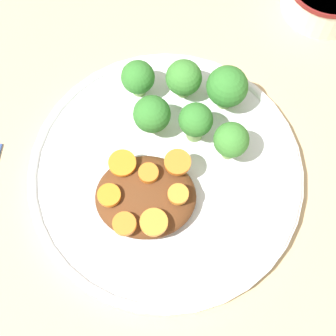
% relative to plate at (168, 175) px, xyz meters
% --- Properties ---
extents(ground_plane, '(4.00, 4.00, 0.00)m').
position_rel_plate_xyz_m(ground_plane, '(0.00, 0.00, -0.01)').
color(ground_plane, tan).
extents(plate, '(0.27, 0.27, 0.02)m').
position_rel_plate_xyz_m(plate, '(0.00, 0.00, 0.00)').
color(plate, white).
rests_on(plate, ground_plane).
extents(stew_mound, '(0.09, 0.08, 0.03)m').
position_rel_plate_xyz_m(stew_mound, '(0.02, 0.03, 0.02)').
color(stew_mound, '#5B3319').
rests_on(stew_mound, plate).
extents(broccoli_floret_0, '(0.04, 0.04, 0.05)m').
position_rel_plate_xyz_m(broccoli_floret_0, '(-0.06, -0.08, 0.04)').
color(broccoli_floret_0, '#759E51').
rests_on(broccoli_floret_0, plate).
extents(broccoli_floret_1, '(0.03, 0.03, 0.05)m').
position_rel_plate_xyz_m(broccoli_floret_1, '(-0.06, -0.02, 0.04)').
color(broccoli_floret_1, '#759E51').
rests_on(broccoli_floret_1, plate).
extents(broccoli_floret_2, '(0.03, 0.03, 0.04)m').
position_rel_plate_xyz_m(broccoli_floret_2, '(0.03, -0.09, 0.03)').
color(broccoli_floret_2, '#7FA85B').
rests_on(broccoli_floret_2, plate).
extents(broccoli_floret_3, '(0.04, 0.04, 0.05)m').
position_rel_plate_xyz_m(broccoli_floret_3, '(0.01, -0.05, 0.03)').
color(broccoli_floret_3, '#7FA85B').
rests_on(broccoli_floret_3, plate).
extents(broccoli_floret_4, '(0.03, 0.03, 0.05)m').
position_rel_plate_xyz_m(broccoli_floret_4, '(-0.03, -0.04, 0.04)').
color(broccoli_floret_4, '#7FA85B').
rests_on(broccoli_floret_4, plate).
extents(broccoli_floret_5, '(0.04, 0.04, 0.05)m').
position_rel_plate_xyz_m(broccoli_floret_5, '(-0.02, -0.09, 0.03)').
color(broccoli_floret_5, '#759E51').
rests_on(broccoli_floret_5, plate).
extents(carrot_slice_0, '(0.03, 0.03, 0.01)m').
position_rel_plate_xyz_m(carrot_slice_0, '(0.01, 0.06, 0.04)').
color(carrot_slice_0, orange).
rests_on(carrot_slice_0, stew_mound).
extents(carrot_slice_1, '(0.02, 0.02, 0.01)m').
position_rel_plate_xyz_m(carrot_slice_1, '(0.02, 0.01, 0.04)').
color(carrot_slice_1, orange).
rests_on(carrot_slice_1, stew_mound).
extents(carrot_slice_2, '(0.02, 0.02, 0.01)m').
position_rel_plate_xyz_m(carrot_slice_2, '(0.05, 0.03, 0.04)').
color(carrot_slice_2, orange).
rests_on(carrot_slice_2, stew_mound).
extents(carrot_slice_3, '(0.02, 0.02, 0.01)m').
position_rel_plate_xyz_m(carrot_slice_3, '(-0.01, 0.03, 0.04)').
color(carrot_slice_3, orange).
rests_on(carrot_slice_3, stew_mound).
extents(carrot_slice_4, '(0.02, 0.02, 0.01)m').
position_rel_plate_xyz_m(carrot_slice_4, '(-0.01, 0.00, 0.04)').
color(carrot_slice_4, orange).
rests_on(carrot_slice_4, stew_mound).
extents(carrot_slice_5, '(0.03, 0.03, 0.00)m').
position_rel_plate_xyz_m(carrot_slice_5, '(0.04, -0.00, 0.03)').
color(carrot_slice_5, orange).
rests_on(carrot_slice_5, stew_mound).
extents(carrot_slice_6, '(0.02, 0.02, 0.01)m').
position_rel_plate_xyz_m(carrot_slice_6, '(0.04, 0.06, 0.04)').
color(carrot_slice_6, orange).
rests_on(carrot_slice_6, stew_mound).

